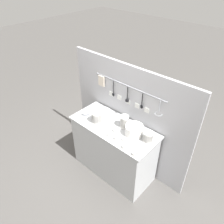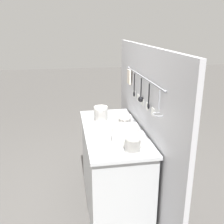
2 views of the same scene
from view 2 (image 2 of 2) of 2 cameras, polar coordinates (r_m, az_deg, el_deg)
ground_plane at (r=3.12m, az=0.17°, el=-19.54°), size 20.00×20.00×0.00m
counter at (r=2.87m, az=0.18°, el=-12.28°), size 1.31×0.58×0.91m
back_wall at (r=2.75m, az=6.91°, el=-4.11°), size 2.11×0.11×1.74m
bowl_stack_short_front at (r=2.86m, az=-2.45°, el=-0.45°), size 0.15×0.15×0.17m
bowl_stack_nested_right at (r=2.54m, az=2.72°, el=-2.69°), size 0.12×0.12×0.19m
bowl_stack_back_corner at (r=2.17m, az=4.58°, el=-7.07°), size 0.13×0.13×0.15m
plate_stack at (r=2.36m, az=2.88°, el=-4.91°), size 0.24×0.24×0.15m
steel_mixing_bowl at (r=3.12m, az=-2.76°, el=-0.11°), size 0.12×0.12×0.04m
cup_by_caddy at (r=2.56m, az=-1.04°, el=-4.19°), size 0.05×0.05×0.04m
cup_centre at (r=2.37m, az=-1.70°, el=-6.18°), size 0.05×0.05×0.04m
cup_back_right at (r=2.44m, az=-3.18°, el=-5.38°), size 0.05×0.05×0.04m
cup_beside_plates at (r=2.10m, az=-2.21°, el=-9.60°), size 0.05×0.05×0.04m
cup_edge_near at (r=3.09m, az=0.70°, el=-0.18°), size 0.05×0.05×0.04m
cup_edge_far at (r=2.55m, az=-3.74°, el=-4.37°), size 0.05×0.05×0.04m
cup_mid_row at (r=2.13m, az=-3.78°, el=-9.18°), size 0.05×0.05×0.04m
cup_back_left at (r=2.28m, az=-4.06°, el=-7.23°), size 0.05×0.05×0.04m
cup_front_right at (r=2.28m, az=6.22°, el=-7.31°), size 0.05×0.05×0.04m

